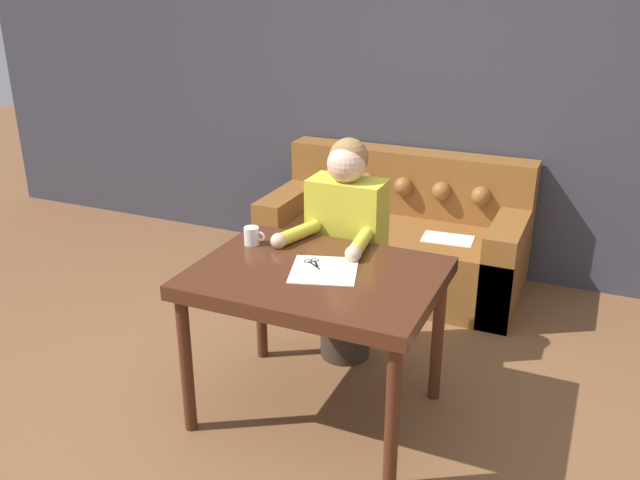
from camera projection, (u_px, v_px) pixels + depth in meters
name	position (u px, v px, depth m)	size (l,w,h in m)	color
ground_plane	(317.00, 424.00, 3.28)	(16.00, 16.00, 0.00)	brown
wall_back	(444.00, 88.00, 4.61)	(8.00, 0.06, 2.60)	#383842
dining_table	(316.00, 288.00, 3.12)	(1.12, 0.84, 0.77)	#472314
couch	(396.00, 240.00, 4.68)	(1.73, 0.85, 0.88)	brown
person	(346.00, 252.00, 3.64)	(0.48, 0.57, 1.26)	#33281E
pattern_paper_main	(324.00, 270.00, 3.09)	(0.38, 0.39, 0.00)	beige
scissors	(316.00, 266.00, 3.14)	(0.20, 0.21, 0.01)	silver
mug	(252.00, 236.00, 3.38)	(0.11, 0.08, 0.09)	silver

